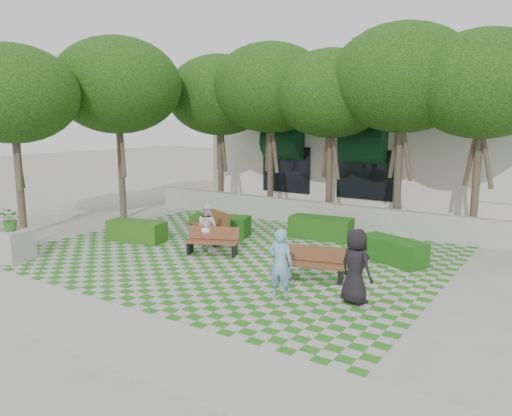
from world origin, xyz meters
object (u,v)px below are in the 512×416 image
Objects in this scene: hedge_midright at (321,228)px; person_dark at (356,266)px; bench_mid at (213,241)px; person_blue at (280,263)px; planter_front at (13,239)px; bench_east at (314,264)px; person_white at (208,227)px; bench_west at (210,226)px; hedge_west at (137,231)px; hedge_midleft at (220,225)px; hedge_east at (393,250)px.

person_dark is (3.32, -5.05, 0.47)m from hedge_midright.
person_blue reaches higher than bench_mid.
hedge_midright is 9.56m from planter_front.
bench_mid is at bearing -116.53° from hedge_midright.
hedge_midright is at bearing 98.94° from bench_east.
person_white is at bearing -40.63° from person_blue.
hedge_west is (-1.96, -1.46, -0.15)m from bench_west.
hedge_west is (-6.74, 0.33, -0.06)m from bench_east.
planter_front is at bearing -162.05° from bench_mid.
hedge_midright is at bearing 26.27° from hedge_midleft.
bench_east is at bearing 22.15° from planter_front.
bench_mid is 1.02× the size of person_blue.
person_white is (-4.00, 0.70, 0.34)m from bench_east.
person_blue is at bearing -106.06° from hedge_east.
person_dark is at bearing -84.46° from hedge_east.
person_white is (-0.38, 0.25, 0.34)m from bench_mid.
hedge_midleft reaches higher than hedge_west.
person_blue is (7.92, 1.65, 0.17)m from planter_front.
person_blue is at bearing -106.55° from bench_east.
bench_east reaches higher than hedge_midright.
hedge_west is 1.25× the size of planter_front.
person_blue is (6.70, -1.92, 0.46)m from hedge_west.
person_white is at bearing 155.09° from bench_east.
person_dark is (1.51, -0.98, 0.44)m from bench_east.
hedge_west is at bearing -163.99° from hedge_east.
hedge_midleft is at bearing -179.30° from hedge_east.
bench_east is 5.11m from bench_west.
person_white is at bearing 124.35° from bench_mid.
bench_west is at bearing -43.67° from person_white.
person_dark is at bearing -56.69° from hedge_midright.
person_blue is (-0.04, -1.59, 0.40)m from bench_east.
person_dark reaches higher than hedge_west.
bench_mid is 0.78× the size of hedge_midright.
planter_front is (-4.35, -3.69, 0.24)m from bench_mid.
planter_front reaches higher than bench_west.
person_blue reaches higher than hedge_west.
hedge_midright is 4.04m from person_white.
planter_front reaches higher than bench_mid.
bench_east reaches higher than hedge_midleft.
bench_mid is 5.25m from hedge_east.
hedge_midright is 3.48m from hedge_midleft.
hedge_midleft is (-3.12, -1.54, -0.01)m from hedge_midright.
bench_east is 0.99× the size of person_dark.
bench_west is 1.37m from person_white.
hedge_east reaches higher than hedge_west.
person_dark is at bearing -9.06° from hedge_west.
hedge_west is at bearing -142.88° from hedge_midright.
hedge_midleft is (-0.15, 0.74, -0.14)m from bench_west.
hedge_midleft is at bearing 62.27° from planter_front.
person_blue reaches higher than hedge_east.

